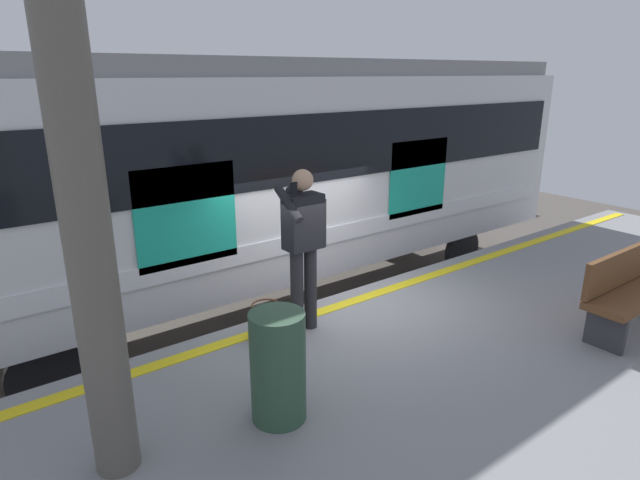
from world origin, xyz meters
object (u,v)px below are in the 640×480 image
(bench, at_px, (634,287))
(trash_bin, at_px, (278,367))
(station_column, at_px, (83,205))
(handbag, at_px, (266,320))
(train_carriage, at_px, (264,162))
(passenger, at_px, (303,237))

(bench, bearing_deg, trash_bin, -14.10)
(station_column, xyz_separation_m, bench, (-5.18, 1.22, -1.44))
(handbag, bearing_deg, station_column, 29.16)
(handbag, distance_m, bench, 4.00)
(train_carriage, xyz_separation_m, trash_bin, (2.29, 3.92, -0.91))
(passenger, relative_size, bench, 1.07)
(station_column, height_order, trash_bin, station_column)
(handbag, height_order, station_column, station_column)
(train_carriage, xyz_separation_m, bench, (-1.66, 4.91, -0.88))
(trash_bin, bearing_deg, passenger, -132.79)
(train_carriage, distance_m, handbag, 3.31)
(train_carriage, xyz_separation_m, passenger, (1.21, 2.76, -0.31))
(bench, bearing_deg, passenger, -36.88)
(bench, bearing_deg, station_column, -13.26)
(bench, bearing_deg, train_carriage, -71.33)
(handbag, height_order, trash_bin, trash_bin)
(passenger, xyz_separation_m, trash_bin, (1.08, 1.16, -0.59))
(train_carriage, relative_size, station_column, 2.85)
(train_carriage, bearing_deg, passenger, 66.30)
(train_carriage, xyz_separation_m, station_column, (3.52, 3.69, 0.56))
(passenger, bearing_deg, bench, 143.12)
(train_carriage, bearing_deg, trash_bin, 59.75)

